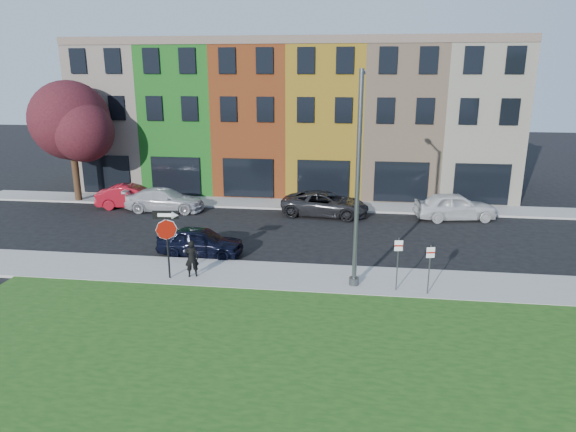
# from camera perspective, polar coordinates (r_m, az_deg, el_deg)

# --- Properties ---
(ground) EXTENTS (120.00, 120.00, 0.00)m
(ground) POSITION_cam_1_polar(r_m,az_deg,el_deg) (18.92, 0.68, -10.52)
(ground) COLOR black
(ground) RESTS_ON ground
(sidewalk_near) EXTENTS (40.00, 3.00, 0.12)m
(sidewalk_near) POSITION_cam_1_polar(r_m,az_deg,el_deg) (21.52, 6.97, -7.08)
(sidewalk_near) COLOR gray
(sidewalk_near) RESTS_ON ground
(sidewalk_far) EXTENTS (40.00, 2.40, 0.12)m
(sidewalk_far) POSITION_cam_1_polar(r_m,az_deg,el_deg) (33.28, -1.41, 1.35)
(sidewalk_far) COLOR gray
(sidewalk_far) RESTS_ON ground
(rowhouse_block) EXTENTS (30.00, 10.12, 10.00)m
(rowhouse_block) POSITION_cam_1_polar(r_m,az_deg,el_deg) (38.43, 0.72, 10.78)
(rowhouse_block) COLOR #C2B3A1
(rowhouse_block) RESTS_ON ground
(stop_sign) EXTENTS (1.05, 0.14, 2.89)m
(stop_sign) POSITION_cam_1_polar(r_m,az_deg,el_deg) (21.28, -13.35, -1.57)
(stop_sign) COLOR black
(stop_sign) RESTS_ON sidewalk_near
(man) EXTENTS (0.81, 0.73, 1.58)m
(man) POSITION_cam_1_polar(r_m,az_deg,el_deg) (21.67, -10.66, -4.66)
(man) COLOR black
(man) RESTS_ON sidewalk_near
(sedan_near) EXTENTS (1.99, 4.17, 1.37)m
(sedan_near) POSITION_cam_1_polar(r_m,az_deg,el_deg) (24.42, -9.70, -2.80)
(sedan_near) COLOR black
(sedan_near) RESTS_ON ground
(parked_car_red) EXTENTS (3.28, 4.99, 1.44)m
(parked_car_red) POSITION_cam_1_polar(r_m,az_deg,el_deg) (33.99, -16.89, 2.12)
(parked_car_red) COLOR maroon
(parked_car_red) RESTS_ON ground
(parked_car_silver) EXTENTS (2.17, 4.92, 1.41)m
(parked_car_silver) POSITION_cam_1_polar(r_m,az_deg,el_deg) (32.60, -13.54, 1.76)
(parked_car_silver) COLOR #AAAAAF
(parked_car_silver) RESTS_ON ground
(parked_car_dark) EXTENTS (3.58, 5.72, 1.44)m
(parked_car_dark) POSITION_cam_1_polar(r_m,az_deg,el_deg) (30.74, 4.15, 1.35)
(parked_car_dark) COLOR black
(parked_car_dark) RESTS_ON ground
(parked_car_white) EXTENTS (3.41, 5.26, 1.58)m
(parked_car_white) POSITION_cam_1_polar(r_m,az_deg,el_deg) (31.41, 18.07, 1.04)
(parked_car_white) COLOR silver
(parked_car_white) RESTS_ON ground
(street_lamp) EXTENTS (0.40, 2.58, 8.36)m
(street_lamp) POSITION_cam_1_polar(r_m,az_deg,el_deg) (19.87, 7.76, 3.91)
(street_lamp) COLOR #4D5153
(street_lamp) RESTS_ON sidewalk_near
(parking_sign_a) EXTENTS (0.32, 0.10, 2.14)m
(parking_sign_a) POSITION_cam_1_polar(r_m,az_deg,el_deg) (20.26, 12.11, -4.56)
(parking_sign_a) COLOR #4D5153
(parking_sign_a) RESTS_ON sidewalk_near
(parking_sign_b) EXTENTS (0.32, 0.11, 1.97)m
(parking_sign_b) POSITION_cam_1_polar(r_m,az_deg,el_deg) (20.22, 15.47, -5.11)
(parking_sign_b) COLOR #4D5153
(parking_sign_b) RESTS_ON sidewalk_near
(tree_purple) EXTENTS (6.02, 5.26, 7.72)m
(tree_purple) POSITION_cam_1_polar(r_m,az_deg,el_deg) (36.04, -22.88, 9.56)
(tree_purple) COLOR black
(tree_purple) RESTS_ON sidewalk_far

